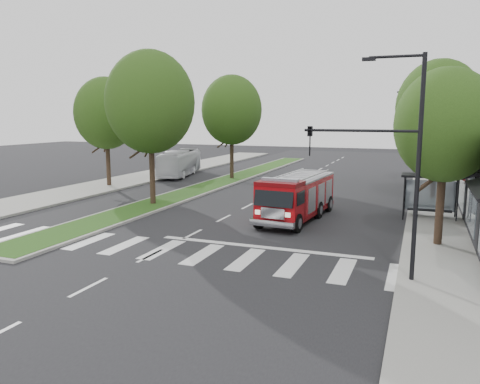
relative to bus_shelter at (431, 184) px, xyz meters
The scene contains 15 objects.
ground 14.00m from the bus_shelter, 143.97° to the right, with size 140.00×140.00×0.00m, color black.
sidewalk_right 3.00m from the bus_shelter, 54.94° to the left, with size 5.00×80.00×0.15m, color gray.
sidewalk_left 25.84m from the bus_shelter, behind, with size 5.00×80.00×0.15m, color gray.
median 19.92m from the bus_shelter, 150.20° to the left, with size 3.00×50.00×0.15m.
bus_shelter is the anchor object (origin of this frame).
tree_right_near 7.06m from the bus_shelter, 87.21° to the right, with size 4.40×4.40×8.05m.
tree_right_mid 7.36m from the bus_shelter, 87.07° to the left, with size 5.60×5.60×9.72m.
tree_right_far 16.30m from the bus_shelter, 88.92° to the left, with size 5.00×5.00×8.73m.
tree_median_near 17.98m from the bus_shelter, behind, with size 5.80×5.80×10.16m.
tree_median_far 21.36m from the bus_shelter, 145.43° to the left, with size 5.60×5.60×9.72m.
tree_left_mid 25.82m from the bus_shelter, behind, with size 5.20×5.20×9.16m.
streetlight_right_near 12.05m from the bus_shelter, 97.76° to the right, with size 4.08×0.22×8.00m.
streetlight_right_far 12.13m from the bus_shelter, 94.11° to the left, with size 2.11×0.20×8.00m.
fire_engine 7.73m from the bus_shelter, 158.50° to the right, with size 3.00×8.02×2.72m.
city_bus 26.47m from the bus_shelter, 151.25° to the left, with size 2.16×9.21×2.57m, color silver.
Camera 1 is at (10.56, -20.61, 5.89)m, focal length 35.00 mm.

